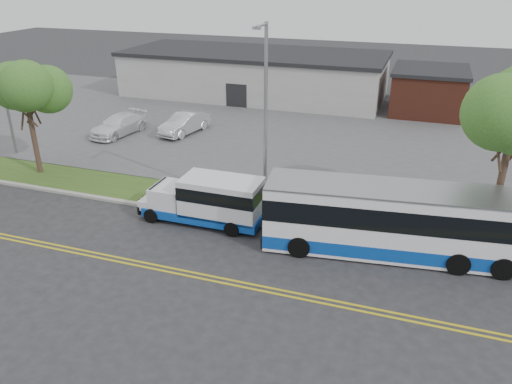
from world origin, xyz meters
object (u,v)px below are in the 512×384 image
at_px(pedestrian, 187,189).
at_px(transit_bus, 394,221).
at_px(streetlight_far, 2,90).
at_px(shuttle_bus, 210,199).
at_px(parked_car_a, 185,123).
at_px(parked_car_b, 119,125).
at_px(streetlight_near, 265,115).
at_px(tree_west, 25,92).

bearing_deg(pedestrian, transit_bus, 136.91).
xyz_separation_m(streetlight_far, pedestrian, (14.85, -3.46, -3.49)).
distance_m(shuttle_bus, parked_car_a, 14.93).
distance_m(shuttle_bus, parked_car_b, 16.49).
relative_size(streetlight_far, pedestrian, 4.54).
height_order(streetlight_near, pedestrian, streetlight_near).
xyz_separation_m(tree_west, parked_car_a, (5.06, 10.15, -4.24)).
distance_m(streetlight_near, parked_car_a, 15.18).
bearing_deg(transit_bus, parked_car_b, 145.90).
bearing_deg(pedestrian, shuttle_bus, 109.73).
relative_size(streetlight_near, transit_bus, 0.81).
bearing_deg(pedestrian, parked_car_a, -99.03).
height_order(streetlight_far, transit_bus, streetlight_far).
xyz_separation_m(tree_west, shuttle_bus, (12.83, -2.60, -3.81)).
relative_size(tree_west, transit_bus, 0.59).
distance_m(transit_bus, pedestrian, 10.97).
bearing_deg(parked_car_b, tree_west, -84.12).
bearing_deg(streetlight_far, pedestrian, -13.11).
height_order(shuttle_bus, parked_car_b, shuttle_bus).
distance_m(streetlight_near, parked_car_b, 17.55).
bearing_deg(streetlight_near, parked_car_a, 133.11).
height_order(shuttle_bus, parked_car_a, shuttle_bus).
bearing_deg(streetlight_near, transit_bus, -17.58).
distance_m(streetlight_near, pedestrian, 5.99).
relative_size(transit_bus, parked_car_a, 2.46).
height_order(streetlight_far, parked_car_a, streetlight_far).
xyz_separation_m(streetlight_far, shuttle_bus, (16.83, -4.81, -3.16)).
distance_m(tree_west, streetlight_far, 4.62).
bearing_deg(parked_car_a, pedestrian, -51.20).
bearing_deg(parked_car_a, parked_car_b, -145.98).
bearing_deg(streetlight_far, tree_west, -28.98).
xyz_separation_m(transit_bus, pedestrian, (-10.87, 1.36, -0.63)).
bearing_deg(parked_car_b, streetlight_near, -22.09).
height_order(tree_west, pedestrian, tree_west).
height_order(transit_bus, parked_car_a, transit_bus).
xyz_separation_m(tree_west, streetlight_far, (-4.00, 2.22, -0.65)).
distance_m(transit_bus, parked_car_b, 23.91).
bearing_deg(parked_car_a, streetlight_far, -126.93).
xyz_separation_m(shuttle_bus, parked_car_a, (-7.77, 12.74, -0.43)).
distance_m(tree_west, pedestrian, 11.68).
relative_size(streetlight_near, pedestrian, 5.39).
distance_m(tree_west, streetlight_near, 15.01).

